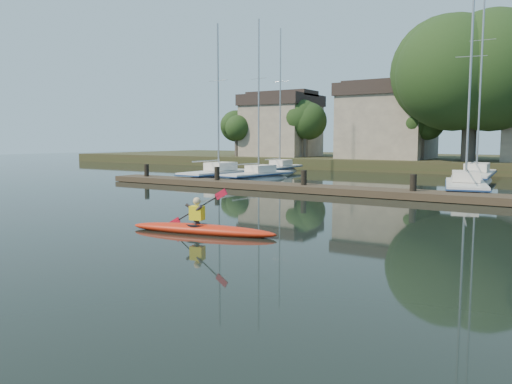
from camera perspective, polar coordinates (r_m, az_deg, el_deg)
The scene contains 9 objects.
ground at distance 14.62m, azimuth -9.12°, elevation -5.54°, with size 160.00×160.00×0.00m, color black.
kayak at distance 15.63m, azimuth -6.29°, elevation -4.03°, with size 4.94×1.67×1.57m.
dock at distance 26.62m, azimuth 11.24°, elevation 0.11°, with size 34.00×2.00×1.80m.
sailboat_0 at distance 35.86m, azimuth -4.48°, elevation 1.08°, with size 2.36×7.79×12.27m.
sailboat_1 at distance 35.34m, azimuth 0.09°, elevation 1.08°, with size 2.83×7.70×12.29m.
sailboat_3 at distance 29.16m, azimuth 22.78°, elevation -0.51°, with size 3.59×8.08×12.62m.
sailboat_5 at distance 43.67m, azimuth 2.62°, elevation 2.04°, with size 2.73×8.29×13.48m.
sailboat_6 at distance 37.66m, azimuth 23.78°, elevation 0.84°, with size 2.76×10.42×16.40m.
shore at distance 51.60m, azimuth 23.69°, elevation 5.93°, with size 90.00×25.25×12.75m.
Camera 1 is at (9.52, -10.70, 2.93)m, focal length 35.00 mm.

